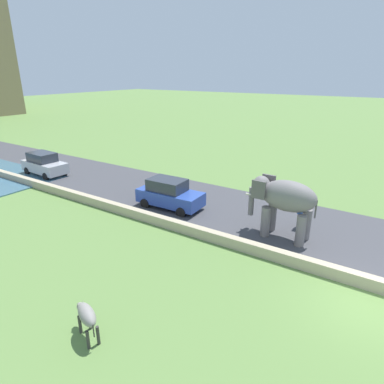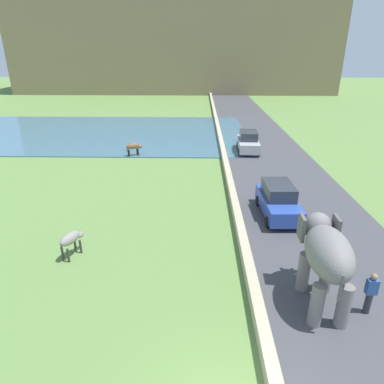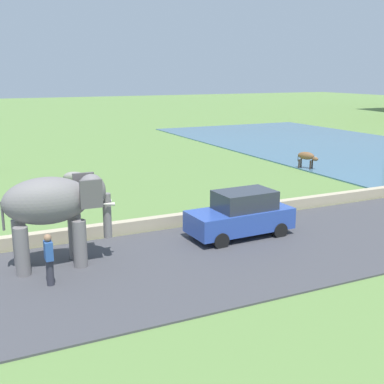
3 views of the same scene
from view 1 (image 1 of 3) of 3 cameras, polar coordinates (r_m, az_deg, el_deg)
ground_plane at (r=13.77m, az=27.82°, el=-17.10°), size 220.00×220.00×0.00m
road_surface at (r=27.02m, az=-16.95°, el=2.52°), size 7.00×120.00×0.06m
barrier_wall at (r=23.25m, az=-20.84°, el=-0.17°), size 0.40×110.00×0.53m
elephant at (r=16.46m, az=15.54°, el=-1.17°), size 1.51×3.49×2.99m
person_beside_elephant at (r=18.11m, az=18.20°, el=-3.47°), size 0.36×0.22×1.63m
car_silver at (r=28.75m, az=-24.21°, el=4.44°), size 1.93×4.07×1.80m
car_blue at (r=19.82m, az=-3.93°, el=-0.33°), size 1.90×4.06×1.80m
cow_grey at (r=11.17m, az=-17.79°, el=-19.64°), size 0.84×1.41×1.15m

